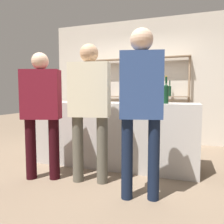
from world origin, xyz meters
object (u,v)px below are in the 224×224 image
at_px(counter_bottle_1, 91,95).
at_px(customer_center, 90,103).
at_px(customer_left, 41,107).
at_px(wine_glass, 98,95).
at_px(counter_bottle_2, 54,94).
at_px(customer_right, 141,100).
at_px(server_behind_counter, 131,95).
at_px(cork_jar, 123,98).
at_px(counter_bottle_0, 166,93).

height_order(counter_bottle_1, customer_center, customer_center).
bearing_deg(customer_left, customer_center, -97.89).
bearing_deg(customer_center, wine_glass, 6.08).
bearing_deg(counter_bottle_2, counter_bottle_1, -7.78).
relative_size(counter_bottle_1, customer_center, 0.18).
relative_size(counter_bottle_1, customer_right, 0.17).
relative_size(counter_bottle_1, server_behind_counter, 0.17).
relative_size(customer_center, customer_right, 0.97).
height_order(wine_glass, customer_center, customer_center).
bearing_deg(cork_jar, wine_glass, 165.91).
relative_size(counter_bottle_2, customer_right, 0.19).
bearing_deg(wine_glass, customer_center, -75.27).
bearing_deg(customer_center, server_behind_counter, -14.82).
height_order(customer_left, server_behind_counter, server_behind_counter).
distance_m(counter_bottle_0, customer_right, 0.84).
bearing_deg(customer_center, customer_right, -118.27).
bearing_deg(counter_bottle_0, cork_jar, 173.49).
xyz_separation_m(counter_bottle_2, customer_right, (1.72, -1.04, -0.05)).
bearing_deg(customer_center, cork_jar, -29.36).
distance_m(counter_bottle_0, customer_left, 1.66).
bearing_deg(counter_bottle_2, server_behind_counter, 30.32).
height_order(counter_bottle_2, server_behind_counter, server_behind_counter).
relative_size(customer_left, server_behind_counter, 0.91).
bearing_deg(wine_glass, counter_bottle_2, 177.46).
height_order(counter_bottle_2, customer_left, customer_left).
bearing_deg(wine_glass, customer_left, -116.89).
bearing_deg(server_behind_counter, customer_left, -36.10).
bearing_deg(counter_bottle_1, cork_jar, -4.95).
relative_size(customer_left, customer_center, 0.95).
height_order(cork_jar, customer_right, customer_right).
xyz_separation_m(counter_bottle_0, customer_left, (-1.51, -0.67, -0.18)).
xyz_separation_m(wine_glass, customer_center, (0.20, -0.76, -0.09)).
relative_size(counter_bottle_2, server_behind_counter, 0.18).
xyz_separation_m(wine_glass, server_behind_counter, (0.36, 0.74, 0.00)).
xyz_separation_m(server_behind_counter, customer_right, (0.53, -1.74, -0.04)).
distance_m(counter_bottle_2, cork_jar, 1.29).
bearing_deg(counter_bottle_0, wine_glass, 170.31).
distance_m(counter_bottle_2, customer_left, 0.99).
distance_m(counter_bottle_1, counter_bottle_2, 0.76).
bearing_deg(server_behind_counter, cork_jar, -4.00).
bearing_deg(customer_left, customer_right, -113.13).
xyz_separation_m(counter_bottle_1, customer_left, (-0.35, -0.79, -0.15)).
height_order(cork_jar, server_behind_counter, server_behind_counter).
height_order(counter_bottle_0, server_behind_counter, server_behind_counter).
xyz_separation_m(cork_jar, customer_left, (-0.88, -0.75, -0.10)).
height_order(counter_bottle_2, customer_center, customer_center).
xyz_separation_m(counter_bottle_0, customer_center, (-0.87, -0.57, -0.13)).
bearing_deg(server_behind_counter, wine_glass, -35.67).
xyz_separation_m(counter_bottle_0, customer_right, (-0.18, -0.82, -0.07)).
bearing_deg(customer_left, wine_glass, -43.73).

